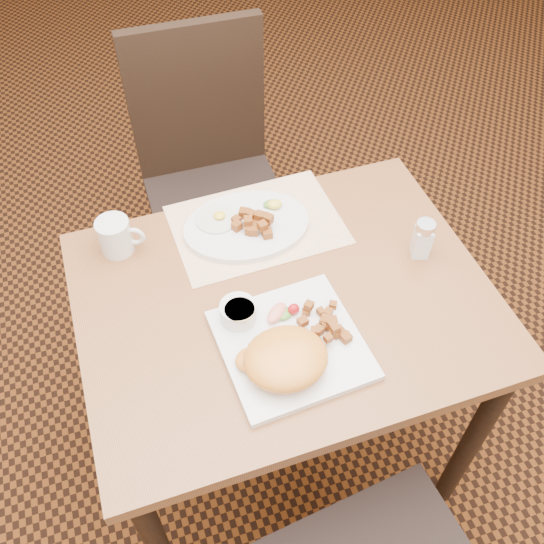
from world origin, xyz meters
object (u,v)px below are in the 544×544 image
at_px(coffee_mug, 116,236).
at_px(salt_shaker, 423,238).
at_px(plate_square, 291,345).
at_px(table, 285,325).
at_px(chair_far, 210,169).
at_px(plate_oval, 247,226).

bearing_deg(coffee_mug, salt_shaker, -20.05).
distance_m(plate_square, coffee_mug, 0.48).
relative_size(plate_square, coffee_mug, 2.64).
xyz_separation_m(salt_shaker, coffee_mug, (-0.66, 0.24, -0.01)).
bearing_deg(table, coffee_mug, 141.11).
bearing_deg(plate_square, chair_far, 87.38).
height_order(table, coffee_mug, coffee_mug).
relative_size(plate_square, salt_shaker, 2.80).
xyz_separation_m(table, plate_square, (-0.03, -0.13, 0.12)).
relative_size(plate_oval, salt_shaker, 3.05).
relative_size(plate_oval, coffee_mug, 2.88).
bearing_deg(plate_square, coffee_mug, 126.68).
bearing_deg(table, salt_shaker, 3.27).
xyz_separation_m(chair_far, salt_shaker, (0.33, -0.70, 0.26)).
relative_size(table, plate_square, 3.21).
bearing_deg(coffee_mug, chair_far, 54.55).
bearing_deg(chair_far, salt_shaker, 116.47).
bearing_deg(chair_far, coffee_mug, 55.68).
relative_size(chair_far, plate_oval, 3.19).
bearing_deg(salt_shaker, table, -176.73).
height_order(table, plate_oval, plate_oval).
xyz_separation_m(chair_far, coffee_mug, (-0.33, -0.46, 0.25)).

